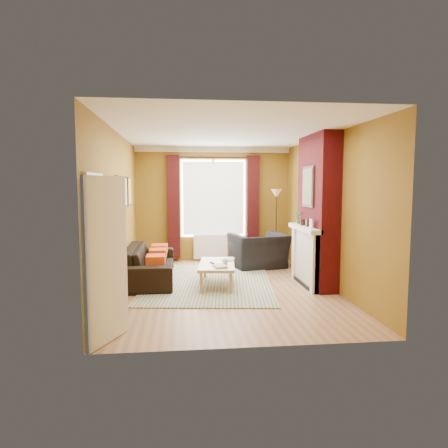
{
  "coord_description": "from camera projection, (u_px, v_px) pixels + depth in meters",
  "views": [
    {
      "loc": [
        -0.8,
        -7.17,
        1.88
      ],
      "look_at": [
        0.0,
        0.25,
        1.15
      ],
      "focal_mm": 32.0,
      "sensor_mm": 36.0,
      "label": 1
    }
  ],
  "objects": [
    {
      "name": "floor_lamp",
      "position": [
        276.0,
        205.0,
        9.48
      ],
      "size": [
        0.29,
        0.29,
        1.78
      ],
      "rotation": [
        0.0,
        0.0,
        -0.11
      ],
      "color": "black",
      "rests_on": "ground"
    },
    {
      "name": "book_a",
      "position": [
        214.0,
        266.0,
        7.07
      ],
      "size": [
        0.27,
        0.33,
        0.03
      ],
      "primitive_type": "imported",
      "rotation": [
        0.0,
        0.0,
        0.17
      ],
      "color": "#999999",
      "rests_on": "coffee_table"
    },
    {
      "name": "ground",
      "position": [
        225.0,
        287.0,
        7.36
      ],
      "size": [
        5.5,
        5.5,
        0.0
      ],
      "primitive_type": "plane",
      "color": "#926642",
      "rests_on": "ground"
    },
    {
      "name": "room_walls",
      "position": [
        257.0,
        211.0,
        7.57
      ],
      "size": [
        3.82,
        5.54,
        2.83
      ],
      "color": "olive",
      "rests_on": "ground"
    },
    {
      "name": "sofa",
      "position": [
        150.0,
        263.0,
        7.9
      ],
      "size": [
        0.93,
        2.32,
        0.67
      ],
      "primitive_type": "imported",
      "rotation": [
        0.0,
        0.0,
        1.58
      ],
      "color": "black",
      "rests_on": "ground"
    },
    {
      "name": "mug",
      "position": [
        225.0,
        262.0,
        7.28
      ],
      "size": [
        0.13,
        0.13,
        0.1
      ],
      "primitive_type": "imported",
      "rotation": [
        0.0,
        0.0,
        -0.36
      ],
      "color": "#999999",
      "rests_on": "coffee_table"
    },
    {
      "name": "tv_remote",
      "position": [
        212.0,
        263.0,
        7.44
      ],
      "size": [
        0.07,
        0.16,
        0.02
      ],
      "rotation": [
        0.0,
        0.0,
        0.2
      ],
      "color": "black",
      "rests_on": "coffee_table"
    },
    {
      "name": "striped_rug",
      "position": [
        209.0,
        282.0,
        7.71
      ],
      "size": [
        2.74,
        3.53,
        0.02
      ],
      "rotation": [
        0.0,
        0.0,
        -0.12
      ],
      "color": "teal",
      "rests_on": "ground"
    },
    {
      "name": "armchair",
      "position": [
        259.0,
        251.0,
        9.11
      ],
      "size": [
        1.39,
        1.28,
        0.77
      ],
      "primitive_type": "imported",
      "rotation": [
        0.0,
        0.0,
        3.37
      ],
      "color": "black",
      "rests_on": "ground"
    },
    {
      "name": "book_b",
      "position": [
        224.0,
        259.0,
        7.79
      ],
      "size": [
        0.29,
        0.33,
        0.02
      ],
      "primitive_type": "imported",
      "rotation": [
        0.0,
        0.0,
        -0.4
      ],
      "color": "#999999",
      "rests_on": "coffee_table"
    },
    {
      "name": "wicker_stool",
      "position": [
        234.0,
        253.0,
        9.63
      ],
      "size": [
        0.45,
        0.45,
        0.46
      ],
      "rotation": [
        0.0,
        0.0,
        -0.25
      ],
      "color": "#9B7343",
      "rests_on": "ground"
    },
    {
      "name": "coffee_table",
      "position": [
        217.0,
        265.0,
        7.45
      ],
      "size": [
        0.78,
        1.35,
        0.43
      ],
      "rotation": [
        0.0,
        0.0,
        -0.12
      ],
      "color": "tan",
      "rests_on": "ground"
    }
  ]
}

